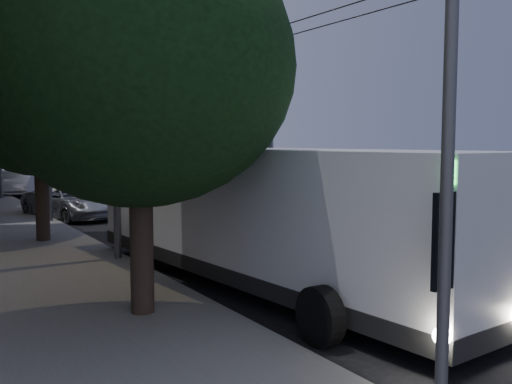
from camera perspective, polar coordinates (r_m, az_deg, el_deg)
The scene contains 14 objects.
ground at distance 17.67m, azimuth 4.39°, elevation -5.94°, with size 120.00×120.00×0.00m, color black.
tram_rails at distance 36.50m, azimuth -10.93°, elevation -0.34°, with size 4.52×90.00×0.02m.
overhead_wires at distance 34.46m, azimuth -22.80°, elevation 4.81°, with size 2.23×90.00×6.00m.
building_distant_right at distance 75.09m, azimuth -9.30°, elevation 11.55°, with size 22.00×18.00×24.00m, color #323640.
trolleybus at distance 13.30m, azimuth 0.07°, elevation -2.09°, with size 3.68×12.47×5.63m.
pickup_silver at distance 26.35m, azimuth -17.99°, elevation -0.95°, with size 2.42×5.25×1.46m, color #A2A4A9.
car_white_a at distance 30.93m, azimuth -18.19°, elevation -0.03°, with size 1.82×4.53×1.54m, color white.
car_white_b at distance 34.50m, azimuth -18.78°, elevation 0.20°, with size 1.75×4.29×1.25m, color silver.
car_white_c at distance 39.10m, azimuth -22.68°, elevation 0.86°, with size 1.67×4.80×1.58m, color white.
car_white_d at distance 47.93m, azimuth -22.36°, elevation 1.36°, with size 1.46×3.62×1.23m, color silver.
tree_0 at distance 10.82m, azimuth -11.67°, elevation 12.28°, with size 5.77×5.77×7.35m.
tree_1 at distance 19.77m, azimuth -20.88°, elevation 8.34°, with size 5.27×5.27×7.00m.
streetlamp_near at distance 16.50m, azimuth -12.62°, elevation 17.05°, with size 2.73×0.44×11.48m.
streetlamp_far at distance 35.88m, azimuth -23.77°, elevation 7.82°, with size 2.17×0.44×8.82m.
Camera 1 is at (-10.14, -14.07, 3.35)m, focal length 40.00 mm.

